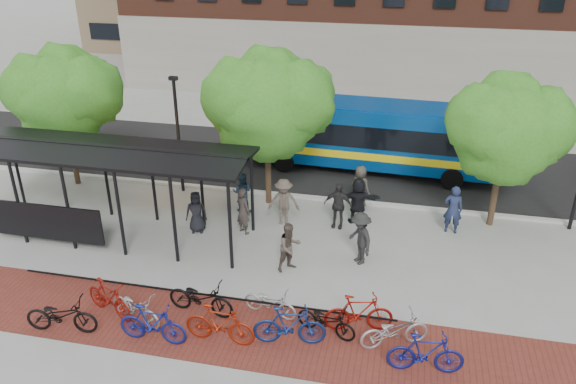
% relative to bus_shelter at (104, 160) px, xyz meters
% --- Properties ---
extents(ground, '(160.00, 160.00, 0.00)m').
position_rel_bus_shelter_xyz_m(ground, '(8.13, 0.48, -3.00)').
color(ground, '#9E9E99').
rests_on(ground, ground).
extents(asphalt_street, '(160.00, 8.00, 0.01)m').
position_rel_bus_shelter_xyz_m(asphalt_street, '(8.13, 8.48, -2.99)').
color(asphalt_street, black).
rests_on(asphalt_street, ground).
extents(curb, '(160.00, 0.25, 0.12)m').
position_rel_bus_shelter_xyz_m(curb, '(8.13, 4.48, -2.94)').
color(curb, '#B7B7B2').
rests_on(curb, ground).
extents(brick_strip, '(24.00, 3.00, 0.01)m').
position_rel_bus_shelter_xyz_m(brick_strip, '(6.13, -4.52, -3.00)').
color(brick_strip, maroon).
rests_on(brick_strip, ground).
extents(bike_rack_rail, '(12.00, 0.05, 0.95)m').
position_rel_bus_shelter_xyz_m(bike_rack_rail, '(4.83, -3.62, -3.00)').
color(bike_rack_rail, black).
rests_on(bike_rack_rail, ground).
extents(bus_shelter, '(10.60, 3.07, 3.60)m').
position_rel_bus_shelter_xyz_m(bus_shelter, '(0.00, 0.00, 0.00)').
color(bus_shelter, black).
rests_on(bus_shelter, ground).
extents(tree_a, '(4.90, 4.00, 6.18)m').
position_rel_bus_shelter_xyz_m(tree_a, '(-3.77, 3.83, 1.24)').
color(tree_a, '#382619').
rests_on(tree_a, ground).
extents(tree_b, '(5.15, 4.20, 6.47)m').
position_rel_bus_shelter_xyz_m(tree_b, '(5.23, 3.83, 1.46)').
color(tree_b, '#382619').
rests_on(tree_b, ground).
extents(tree_c, '(4.66, 3.80, 5.92)m').
position_rel_bus_shelter_xyz_m(tree_c, '(14.22, 3.83, 1.06)').
color(tree_c, '#382619').
rests_on(tree_c, ground).
extents(lamp_post_left, '(0.35, 0.20, 5.12)m').
position_rel_bus_shelter_xyz_m(lamp_post_left, '(1.13, 4.08, -0.25)').
color(lamp_post_left, black).
rests_on(lamp_post_left, ground).
extents(bus, '(12.18, 3.26, 3.26)m').
position_rel_bus_shelter_xyz_m(bus, '(8.96, 8.25, -1.13)').
color(bus, '#07418E').
rests_on(bus, ground).
extents(bike_0, '(2.20, 1.00, 1.12)m').
position_rel_bus_shelter_xyz_m(bike_0, '(1.34, -5.60, -2.44)').
color(bike_0, black).
rests_on(bike_0, ground).
extents(bike_1, '(1.98, 1.25, 1.16)m').
position_rel_bus_shelter_xyz_m(bike_1, '(2.30, -4.58, -2.42)').
color(bike_1, maroon).
rests_on(bike_1, ground).
extents(bike_2, '(2.04, 1.31, 1.01)m').
position_rel_bus_shelter_xyz_m(bike_2, '(3.24, -4.73, -2.49)').
color(bike_2, '#AAAAAD').
rests_on(bike_2, ground).
extents(bike_3, '(2.03, 0.60, 1.22)m').
position_rel_bus_shelter_xyz_m(bike_3, '(4.11, -5.45, -2.39)').
color(bike_3, navy).
rests_on(bike_3, ground).
extents(bike_4, '(2.19, 0.98, 1.11)m').
position_rel_bus_shelter_xyz_m(bike_4, '(4.97, -3.93, -2.44)').
color(bike_4, black).
rests_on(bike_4, ground).
extents(bike_5, '(2.09, 0.67, 1.24)m').
position_rel_bus_shelter_xyz_m(bike_5, '(5.96, -5.06, -2.38)').
color(bike_5, maroon).
rests_on(bike_5, ground).
extents(bike_6, '(1.83, 0.97, 0.91)m').
position_rel_bus_shelter_xyz_m(bike_6, '(7.05, -3.57, -2.54)').
color(bike_6, '#A7A7AA').
rests_on(bike_6, ground).
extents(bike_7, '(2.12, 0.91, 1.24)m').
position_rel_bus_shelter_xyz_m(bike_7, '(7.89, -4.70, -2.38)').
color(bike_7, navy).
rests_on(bike_7, ground).
extents(bike_8, '(1.93, 1.12, 0.96)m').
position_rel_bus_shelter_xyz_m(bike_8, '(8.83, -4.09, -2.52)').
color(bike_8, black).
rests_on(bike_8, ground).
extents(bike_9, '(2.08, 1.00, 1.21)m').
position_rel_bus_shelter_xyz_m(bike_9, '(9.72, -3.70, -2.40)').
color(bike_9, maroon).
rests_on(bike_9, ground).
extents(bike_10, '(2.10, 1.46, 1.05)m').
position_rel_bus_shelter_xyz_m(bike_10, '(10.76, -4.16, -2.48)').
color(bike_10, '#A1A1A3').
rests_on(bike_10, ground).
extents(bike_11, '(2.07, 0.78, 1.22)m').
position_rel_bus_shelter_xyz_m(bike_11, '(11.60, -5.01, -2.39)').
color(bike_11, navy).
rests_on(bike_11, ground).
extents(pedestrian_0, '(0.92, 0.71, 1.66)m').
position_rel_bus_shelter_xyz_m(pedestrian_0, '(3.06, 0.79, -2.17)').
color(pedestrian_0, black).
rests_on(pedestrian_0, ground).
extents(pedestrian_1, '(0.82, 0.75, 1.88)m').
position_rel_bus_shelter_xyz_m(pedestrian_1, '(4.83, 1.08, -2.06)').
color(pedestrian_1, '#39322E').
rests_on(pedestrian_1, ground).
extents(pedestrian_2, '(0.85, 0.68, 1.69)m').
position_rel_bus_shelter_xyz_m(pedestrian_2, '(4.28, 2.79, -2.16)').
color(pedestrian_2, '#20364C').
rests_on(pedestrian_2, ground).
extents(pedestrian_3, '(1.32, 0.87, 1.91)m').
position_rel_bus_shelter_xyz_m(pedestrian_3, '(6.18, 2.09, -2.04)').
color(pedestrian_3, brown).
rests_on(pedestrian_3, ground).
extents(pedestrian_4, '(1.14, 0.56, 1.88)m').
position_rel_bus_shelter_xyz_m(pedestrian_4, '(8.27, 2.30, -2.06)').
color(pedestrian_4, '#272727').
rests_on(pedestrian_4, ground).
extents(pedestrian_5, '(1.83, 0.83, 1.90)m').
position_rel_bus_shelter_xyz_m(pedestrian_5, '(8.99, 2.84, -2.05)').
color(pedestrian_5, black).
rests_on(pedestrian_5, ground).
extents(pedestrian_6, '(1.04, 0.92, 1.79)m').
position_rel_bus_shelter_xyz_m(pedestrian_6, '(8.92, 4.28, -2.10)').
color(pedestrian_6, '#413A34').
rests_on(pedestrian_6, ground).
extents(pedestrian_7, '(0.73, 0.50, 1.94)m').
position_rel_bus_shelter_xyz_m(pedestrian_7, '(12.59, 2.83, -2.03)').
color(pedestrian_7, '#20294B').
rests_on(pedestrian_7, ground).
extents(pedestrian_8, '(1.08, 1.08, 1.76)m').
position_rel_bus_shelter_xyz_m(pedestrian_8, '(7.09, -1.02, -2.12)').
color(pedestrian_8, '#4C4138').
rests_on(pedestrian_8, ground).
extents(pedestrian_9, '(1.30, 1.44, 1.93)m').
position_rel_bus_shelter_xyz_m(pedestrian_9, '(9.37, -0.08, -2.03)').
color(pedestrian_9, black).
rests_on(pedestrian_9, ground).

